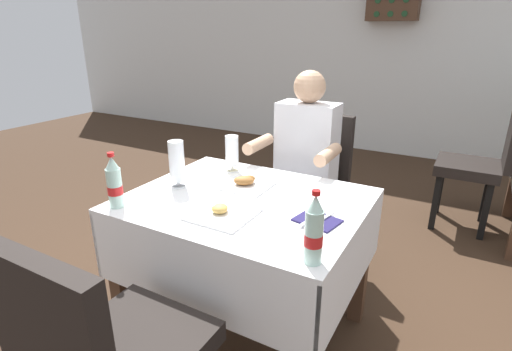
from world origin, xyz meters
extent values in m
plane|color=#382619|center=(0.00, 0.00, 0.00)|extent=(11.00, 11.00, 0.00)
cube|color=silver|center=(0.00, 3.82, 1.36)|extent=(11.00, 0.12, 2.72)
cube|color=white|center=(0.04, 0.15, 0.74)|extent=(1.06, 0.86, 0.02)
cube|color=white|center=(0.04, -0.27, 0.57)|extent=(1.06, 0.02, 0.32)
cube|color=white|center=(0.04, 0.57, 0.57)|extent=(1.06, 0.02, 0.32)
cube|color=white|center=(-0.48, 0.15, 0.57)|extent=(0.02, 0.86, 0.32)
cube|color=white|center=(0.56, 0.15, 0.57)|extent=(0.02, 0.86, 0.32)
cube|color=#472D1E|center=(-0.43, -0.22, 0.37)|extent=(0.07, 0.07, 0.73)
cube|color=#472D1E|center=(-0.43, 0.52, 0.37)|extent=(0.07, 0.07, 0.73)
cube|color=#472D1E|center=(0.51, 0.52, 0.37)|extent=(0.07, 0.07, 0.73)
cube|color=black|center=(0.04, 0.88, 0.49)|extent=(0.44, 0.44, 0.08)
cube|color=black|center=(0.04, 1.13, 0.75)|extent=(0.42, 0.06, 0.44)
cube|color=black|center=(-0.13, 0.71, 0.23)|extent=(0.04, 0.04, 0.45)
cube|color=black|center=(0.21, 0.71, 0.23)|extent=(0.04, 0.04, 0.45)
cube|color=black|center=(-0.13, 1.05, 0.23)|extent=(0.04, 0.04, 0.45)
cube|color=black|center=(0.21, 1.05, 0.23)|extent=(0.04, 0.04, 0.45)
cube|color=black|center=(0.04, -0.58, 0.49)|extent=(0.44, 0.44, 0.08)
cube|color=black|center=(0.04, -0.83, 0.75)|extent=(0.42, 0.06, 0.44)
cylinder|color=#282D42|center=(-0.05, 0.68, 0.23)|extent=(0.10, 0.10, 0.45)
cylinder|color=#282D42|center=(0.11, 0.68, 0.23)|extent=(0.10, 0.10, 0.45)
cube|color=#282D42|center=(0.03, 0.84, 0.51)|extent=(0.34, 0.36, 0.12)
cube|color=silver|center=(0.03, 0.92, 0.82)|extent=(0.36, 0.20, 0.50)
sphere|color=tan|center=(0.03, 0.92, 1.17)|extent=(0.19, 0.19, 0.19)
cylinder|color=tan|center=(-0.19, 0.69, 0.85)|extent=(0.07, 0.26, 0.07)
cylinder|color=tan|center=(0.24, 0.69, 0.85)|extent=(0.07, 0.26, 0.07)
cube|color=white|center=(0.05, -0.04, 0.76)|extent=(0.25, 0.25, 0.01)
ellipsoid|color=#B77A38|center=(0.03, -0.03, 0.78)|extent=(0.07, 0.06, 0.03)
ellipsoid|color=gold|center=(0.04, -0.05, 0.78)|extent=(0.07, 0.07, 0.04)
cube|color=white|center=(-0.03, 0.28, 0.76)|extent=(0.22, 0.22, 0.01)
ellipsoid|color=#99602D|center=(-0.03, 0.29, 0.78)|extent=(0.08, 0.09, 0.04)
ellipsoid|color=#99602D|center=(-0.04, 0.27, 0.78)|extent=(0.12, 0.10, 0.04)
cylinder|color=white|center=(-0.32, 0.12, 0.75)|extent=(0.07, 0.07, 0.01)
cylinder|color=white|center=(-0.32, 0.12, 0.77)|extent=(0.02, 0.02, 0.03)
cylinder|color=white|center=(-0.32, 0.12, 0.89)|extent=(0.08, 0.08, 0.20)
cylinder|color=black|center=(-0.32, 0.12, 0.86)|extent=(0.07, 0.07, 0.15)
cylinder|color=white|center=(-0.21, 0.44, 0.75)|extent=(0.07, 0.07, 0.01)
cylinder|color=white|center=(-0.21, 0.44, 0.77)|extent=(0.02, 0.02, 0.03)
cylinder|color=white|center=(-0.21, 0.44, 0.87)|extent=(0.07, 0.07, 0.16)
cylinder|color=gold|center=(-0.21, 0.44, 0.84)|extent=(0.07, 0.07, 0.10)
cylinder|color=silver|center=(-0.41, -0.19, 0.84)|extent=(0.06, 0.06, 0.17)
cylinder|color=red|center=(-0.41, -0.19, 0.83)|extent=(0.06, 0.06, 0.04)
cone|color=silver|center=(-0.41, -0.19, 0.95)|extent=(0.06, 0.06, 0.05)
cylinder|color=red|center=(-0.41, -0.19, 0.99)|extent=(0.03, 0.03, 0.02)
cylinder|color=silver|center=(0.50, -0.19, 0.84)|extent=(0.06, 0.06, 0.19)
cylinder|color=red|center=(0.50, -0.19, 0.84)|extent=(0.06, 0.06, 0.04)
cone|color=silver|center=(0.50, -0.19, 0.97)|extent=(0.05, 0.05, 0.05)
cylinder|color=red|center=(0.50, -0.19, 1.00)|extent=(0.03, 0.03, 0.02)
cube|color=#231E4C|center=(0.41, 0.10, 0.76)|extent=(0.19, 0.16, 0.01)
cube|color=silver|center=(0.39, 0.10, 0.76)|extent=(0.05, 0.19, 0.01)
cube|color=silver|center=(0.43, 0.09, 0.76)|extent=(0.05, 0.19, 0.01)
cube|color=black|center=(0.92, 2.00, 0.49)|extent=(0.44, 0.44, 0.08)
cube|color=black|center=(0.75, 2.17, 0.23)|extent=(0.04, 0.04, 0.45)
cube|color=black|center=(0.75, 1.83, 0.23)|extent=(0.04, 0.04, 0.45)
cube|color=black|center=(1.09, 2.17, 0.23)|extent=(0.04, 0.04, 0.45)
cube|color=black|center=(1.09, 1.83, 0.23)|extent=(0.04, 0.04, 0.45)
cube|color=#472D1E|center=(-0.10, 3.66, 1.78)|extent=(0.56, 0.20, 0.42)
cylinder|color=#193D1E|center=(-0.25, 3.62, 1.64)|extent=(0.06, 0.14, 0.06)
cylinder|color=#193D1E|center=(-0.10, 3.62, 1.64)|extent=(0.06, 0.14, 0.06)
cylinder|color=#193D1E|center=(0.05, 3.62, 1.64)|extent=(0.06, 0.14, 0.06)
cylinder|color=#193D1E|center=(-0.25, 3.62, 1.78)|extent=(0.06, 0.14, 0.06)
cylinder|color=#193D1E|center=(-0.10, 3.62, 1.78)|extent=(0.06, 0.14, 0.06)
cylinder|color=#193D1E|center=(0.05, 3.62, 1.78)|extent=(0.06, 0.14, 0.06)
camera|label=1|loc=(0.89, -1.27, 1.48)|focal=27.67mm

